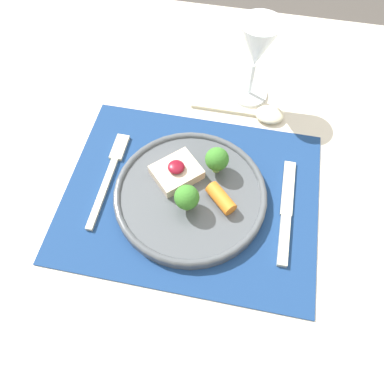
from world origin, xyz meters
The scene contains 8 objects.
ground_plane centered at (0.00, 0.00, 0.00)m, with size 8.00×8.00×0.00m, color #4C4742.
dining_table centered at (0.00, 0.00, 0.68)m, with size 1.39×1.11×0.77m.
placemat centered at (0.00, 0.00, 0.77)m, with size 0.44×0.35×0.00m, color navy.
dinner_plate centered at (0.00, 0.00, 0.79)m, with size 0.26×0.26×0.07m.
fork centered at (-0.15, 0.02, 0.78)m, with size 0.02×0.20×0.01m.
knife centered at (0.17, -0.01, 0.78)m, with size 0.02×0.20×0.01m.
spoon centered at (0.10, 0.21, 0.78)m, with size 0.19×0.05×0.02m.
wine_glass_near centered at (0.07, 0.26, 0.89)m, with size 0.08×0.08×0.17m.
Camera 1 is at (0.07, -0.32, 1.34)m, focal length 35.00 mm.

